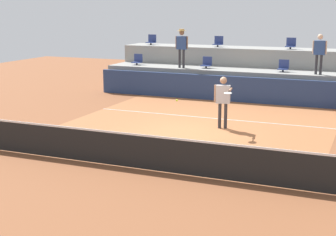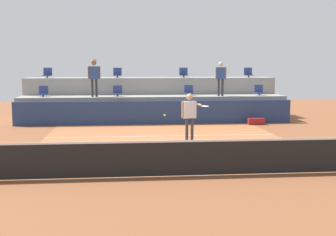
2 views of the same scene
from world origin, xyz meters
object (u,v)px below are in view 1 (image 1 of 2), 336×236
(stadium_chair_lower_right, at_px, (283,67))
(stadium_chair_upper_far_left, at_px, (152,41))
(stadium_chair_lower_far_left, at_px, (137,60))
(stadium_chair_upper_right, at_px, (291,44))
(stadium_chair_lower_left, at_px, (207,63))
(stadium_chair_upper_left, at_px, (218,42))
(tennis_player, at_px, (223,97))
(tennis_ball, at_px, (177,100))
(spectator_in_grey, at_px, (319,50))
(spectator_with_hat, at_px, (182,44))

(stadium_chair_lower_right, bearing_deg, stadium_chair_upper_far_left, 165.84)
(stadium_chair_lower_far_left, height_order, stadium_chair_upper_right, stadium_chair_upper_right)
(stadium_chair_lower_left, xyz_separation_m, stadium_chair_upper_left, (-0.01, 1.80, 0.85))
(stadium_chair_upper_far_left, bearing_deg, tennis_player, -52.03)
(stadium_chair_lower_far_left, bearing_deg, stadium_chair_upper_right, 14.31)
(stadium_chair_upper_far_left, bearing_deg, tennis_ball, -61.41)
(stadium_chair_upper_right, xyz_separation_m, spectator_in_grey, (1.53, -2.18, -0.06))
(stadium_chair_lower_far_left, bearing_deg, stadium_chair_lower_left, 0.00)
(stadium_chair_lower_left, bearing_deg, stadium_chair_upper_right, 27.21)
(stadium_chair_lower_right, height_order, spectator_with_hat, spectator_with_hat)
(tennis_ball, bearing_deg, stadium_chair_upper_left, 99.48)
(stadium_chair_lower_right, bearing_deg, tennis_ball, -104.11)
(stadium_chair_lower_right, relative_size, stadium_chair_upper_right, 1.00)
(spectator_in_grey, bearing_deg, stadium_chair_lower_left, 175.64)
(stadium_chair_upper_left, height_order, tennis_player, stadium_chair_upper_left)
(stadium_chair_upper_far_left, relative_size, spectator_with_hat, 0.29)
(stadium_chair_lower_far_left, relative_size, stadium_chair_lower_left, 1.00)
(stadium_chair_lower_left, bearing_deg, stadium_chair_upper_far_left, 153.52)
(spectator_with_hat, height_order, tennis_ball, spectator_with_hat)
(stadium_chair_lower_right, relative_size, tennis_ball, 7.65)
(stadium_chair_lower_far_left, xyz_separation_m, stadium_chair_lower_right, (7.08, 0.00, 0.00))
(stadium_chair_lower_right, xyz_separation_m, stadium_chair_upper_right, (-0.02, 1.80, 0.85))
(spectator_in_grey, xyz_separation_m, tennis_ball, (-3.45, -7.34, -1.10))
(tennis_ball, bearing_deg, tennis_player, 54.87)
(tennis_player, bearing_deg, stadium_chair_lower_left, 113.02)
(stadium_chair_lower_far_left, xyz_separation_m, tennis_ball, (5.13, -7.73, -0.31))
(tennis_player, relative_size, spectator_in_grey, 1.05)
(stadium_chair_lower_right, xyz_separation_m, spectator_with_hat, (-4.62, -0.38, 0.89))
(stadium_chair_lower_right, height_order, stadium_chair_upper_left, stadium_chair_upper_left)
(stadium_chair_lower_left, xyz_separation_m, tennis_player, (2.64, -6.22, -0.39))
(spectator_with_hat, relative_size, tennis_ball, 26.25)
(stadium_chair_lower_left, bearing_deg, tennis_player, -66.98)
(stadium_chair_upper_right, bearing_deg, stadium_chair_upper_left, 180.00)
(stadium_chair_upper_far_left, height_order, spectator_in_grey, spectator_in_grey)
(stadium_chair_upper_far_left, xyz_separation_m, tennis_player, (6.26, -8.02, -1.24))
(stadium_chair_lower_right, height_order, spectator_in_grey, spectator_in_grey)
(stadium_chair_lower_far_left, bearing_deg, tennis_player, -45.08)
(stadium_chair_upper_left, height_order, tennis_ball, stadium_chair_upper_left)
(stadium_chair_upper_far_left, height_order, spectator_with_hat, spectator_with_hat)
(stadium_chair_lower_far_left, xyz_separation_m, stadium_chair_upper_right, (7.06, 1.80, 0.85))
(stadium_chair_upper_far_left, distance_m, tennis_player, 10.24)
(stadium_chair_lower_far_left, xyz_separation_m, stadium_chair_upper_left, (3.54, 1.80, 0.85))
(stadium_chair_lower_right, bearing_deg, stadium_chair_upper_right, 90.63)
(spectator_with_hat, distance_m, tennis_ball, 7.91)
(stadium_chair_upper_far_left, relative_size, tennis_ball, 7.65)
(stadium_chair_lower_far_left, relative_size, stadium_chair_lower_right, 1.00)
(tennis_player, distance_m, spectator_with_hat, 7.04)
(stadium_chair_upper_far_left, relative_size, spectator_in_grey, 0.31)
(stadium_chair_lower_far_left, height_order, spectator_in_grey, spectator_in_grey)
(stadium_chair_upper_left, bearing_deg, stadium_chair_lower_far_left, -153.08)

